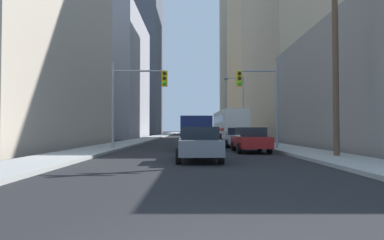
{
  "coord_description": "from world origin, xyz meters",
  "views": [
    {
      "loc": [
        -0.2,
        -3.06,
        1.42
      ],
      "look_at": [
        0.0,
        38.67,
        2.57
      ],
      "focal_mm": 30.68,
      "sensor_mm": 36.0,
      "label": 1
    }
  ],
  "objects_px": {
    "city_bus": "(228,125)",
    "sedan_white": "(235,137)",
    "sedan_grey": "(198,144)",
    "sedan_red": "(249,140)",
    "traffic_signal_near_right": "(258,91)",
    "traffic_signal_near_left": "(135,91)",
    "cargo_van_navy": "(194,131)"
  },
  "relations": [
    {
      "from": "city_bus",
      "to": "traffic_signal_near_right",
      "type": "xyz_separation_m",
      "value": [
        0.41,
        -14.8,
        2.07
      ]
    },
    {
      "from": "sedan_white",
      "to": "cargo_van_navy",
      "type": "bearing_deg",
      "value": -138.96
    },
    {
      "from": "city_bus",
      "to": "cargo_van_navy",
      "type": "distance_m",
      "value": 14.77
    },
    {
      "from": "sedan_white",
      "to": "traffic_signal_near_left",
      "type": "bearing_deg",
      "value": -154.72
    },
    {
      "from": "city_bus",
      "to": "sedan_grey",
      "type": "height_order",
      "value": "city_bus"
    },
    {
      "from": "city_bus",
      "to": "sedan_red",
      "type": "bearing_deg",
      "value": -92.16
    },
    {
      "from": "sedan_red",
      "to": "city_bus",
      "type": "bearing_deg",
      "value": 87.84
    },
    {
      "from": "sedan_grey",
      "to": "traffic_signal_near_left",
      "type": "height_order",
      "value": "traffic_signal_near_left"
    },
    {
      "from": "traffic_signal_near_left",
      "to": "traffic_signal_near_right",
      "type": "relative_size",
      "value": 1.0
    },
    {
      "from": "traffic_signal_near_right",
      "to": "cargo_van_navy",
      "type": "bearing_deg",
      "value": 172.37
    },
    {
      "from": "traffic_signal_near_left",
      "to": "city_bus",
      "type": "bearing_deg",
      "value": 61.62
    },
    {
      "from": "city_bus",
      "to": "sedan_white",
      "type": "distance_m",
      "value": 11.45
    },
    {
      "from": "city_bus",
      "to": "traffic_signal_near_left",
      "type": "distance_m",
      "value": 16.95
    },
    {
      "from": "cargo_van_navy",
      "to": "sedan_red",
      "type": "bearing_deg",
      "value": -40.48
    },
    {
      "from": "sedan_red",
      "to": "traffic_signal_near_right",
      "type": "height_order",
      "value": "traffic_signal_near_right"
    },
    {
      "from": "cargo_van_navy",
      "to": "sedan_grey",
      "type": "bearing_deg",
      "value": -89.3
    },
    {
      "from": "sedan_white",
      "to": "traffic_signal_near_left",
      "type": "height_order",
      "value": "traffic_signal_near_left"
    },
    {
      "from": "traffic_signal_near_left",
      "to": "traffic_signal_near_right",
      "type": "xyz_separation_m",
      "value": [
        8.4,
        -0.0,
        -0.05
      ]
    },
    {
      "from": "traffic_signal_near_left",
      "to": "sedan_grey",
      "type": "bearing_deg",
      "value": -61.97
    },
    {
      "from": "traffic_signal_near_right",
      "to": "traffic_signal_near_left",
      "type": "bearing_deg",
      "value": 180.0
    },
    {
      "from": "sedan_white",
      "to": "traffic_signal_near_right",
      "type": "xyz_separation_m",
      "value": [
        1.14,
        -3.43,
        3.22
      ]
    },
    {
      "from": "sedan_grey",
      "to": "traffic_signal_near_left",
      "type": "xyz_separation_m",
      "value": [
        -4.1,
        7.71,
        3.27
      ]
    },
    {
      "from": "city_bus",
      "to": "sedan_grey",
      "type": "relative_size",
      "value": 2.72
    },
    {
      "from": "sedan_grey",
      "to": "traffic_signal_near_right",
      "type": "height_order",
      "value": "traffic_signal_near_right"
    },
    {
      "from": "cargo_van_navy",
      "to": "traffic_signal_near_left",
      "type": "bearing_deg",
      "value": -171.63
    },
    {
      "from": "city_bus",
      "to": "traffic_signal_near_right",
      "type": "distance_m",
      "value": 14.95
    },
    {
      "from": "sedan_grey",
      "to": "sedan_red",
      "type": "xyz_separation_m",
      "value": [
        3.25,
        5.44,
        0.0
      ]
    },
    {
      "from": "cargo_van_navy",
      "to": "city_bus",
      "type": "bearing_deg",
      "value": 74.3
    },
    {
      "from": "sedan_red",
      "to": "traffic_signal_near_right",
      "type": "bearing_deg",
      "value": 65.07
    },
    {
      "from": "sedan_grey",
      "to": "traffic_signal_near_right",
      "type": "xyz_separation_m",
      "value": [
        4.3,
        7.71,
        3.22
      ]
    },
    {
      "from": "sedan_red",
      "to": "traffic_signal_near_left",
      "type": "xyz_separation_m",
      "value": [
        -7.35,
        2.27,
        3.27
      ]
    },
    {
      "from": "sedan_white",
      "to": "traffic_signal_near_right",
      "type": "relative_size",
      "value": 0.71
    }
  ]
}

